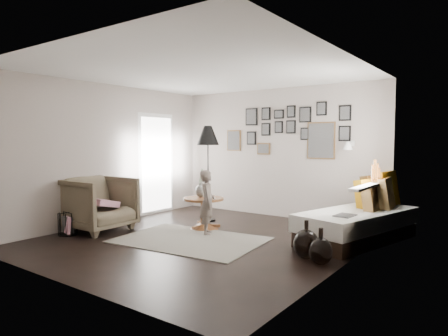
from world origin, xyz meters
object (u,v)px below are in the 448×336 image
Objects in this scene: daybed at (359,219)px; child at (207,202)px; vase at (201,188)px; armchair at (99,204)px; demijohn_large at (306,244)px; demijohn_small at (321,251)px; floor_lamp at (208,139)px; pedestal_table at (204,214)px; magazine_basket at (68,224)px.

child is at bearing -138.52° from daybed.
vase is 1.77m from armchair.
demijohn_small is at bearing -25.69° from demijohn_large.
floor_lamp is at bearing 0.82° from child.
child is (-2.16, -1.08, 0.20)m from daybed.
pedestal_table is 0.38× the size of floor_lamp.
child is at bearing 36.79° from magazine_basket.
pedestal_table reaches higher than demijohn_small.
floor_lamp reaches higher than demijohn_large.
armchair is 2.31m from floor_lamp.
vase is 2.70m from demijohn_small.
demijohn_large is 0.48× the size of child.
demijohn_large is at bearing -25.09° from floor_lamp.
vase is 2.29m from magazine_basket.
pedestal_table is 0.31× the size of daybed.
pedestal_table is 0.66× the size of child.
armchair is at bearing -139.80° from pedestal_table.
armchair is at bearing 72.10° from magazine_basket.
daybed is (2.54, 0.78, -0.38)m from vase.
armchair is at bearing -173.57° from demijohn_small.
vase reaches higher than daybed.
vase reaches higher than demijohn_small.
magazine_basket is at bearing -166.83° from demijohn_small.
vase is 1.09m from floor_lamp.
magazine_basket is at bearing -133.57° from daybed.
demijohn_large is at bearing -136.55° from child.
daybed is at bearing -100.25° from child.
daybed is 2.42m from child.
floor_lamp reaches higher than armchair.
floor_lamp is (-2.85, -0.19, 1.25)m from daybed.
magazine_basket is 0.34× the size of child.
floor_lamp is 2.91m from magazine_basket.
child reaches higher than vase.
demijohn_small is at bearing -16.42° from vase.
vase reaches higher than magazine_basket.
floor_lamp reaches higher than magazine_basket.
child is (0.39, -0.31, -0.17)m from vase.
floor_lamp is at bearing -30.94° from armchair.
armchair reaches higher than magazine_basket.
demijohn_small is (2.46, -0.73, -0.08)m from pedestal_table.
vase reaches higher than pedestal_table.
pedestal_table is 1.37× the size of demijohn_large.
child is (-1.90, 0.32, 0.34)m from demijohn_large.
pedestal_table reaches higher than demijohn_large.
magazine_basket is 3.89m from demijohn_large.
floor_lamp is 1.72× the size of child.
armchair is 1.90m from child.
vase is 0.27× the size of floor_lamp.
magazine_basket is 4.11m from demijohn_small.
pedestal_table is 1.91× the size of magazine_basket.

